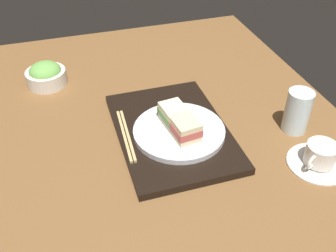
{
  "coord_description": "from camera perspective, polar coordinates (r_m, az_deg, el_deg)",
  "views": [
    {
      "loc": [
        75.16,
        -24.29,
        66.77
      ],
      "look_at": [
        0.51,
        -1.06,
        5.0
      ],
      "focal_mm": 42.05,
      "sensor_mm": 36.0,
      "label": 1
    }
  ],
  "objects": [
    {
      "name": "chopsticks_pair",
      "position": [
        1.02,
        -6.12,
        -1.31
      ],
      "size": [
        20.79,
        2.57,
        0.7
      ],
      "color": "tan",
      "rests_on": "serving_tray"
    },
    {
      "name": "sandwich_plate",
      "position": [
        1.02,
        1.61,
        -0.76
      ],
      "size": [
        23.78,
        23.78,
        1.47
      ],
      "primitive_type": "cylinder",
      "color": "silver",
      "rests_on": "serving_tray"
    },
    {
      "name": "sandwich_far",
      "position": [
        0.97,
        2.48,
        -0.34
      ],
      "size": [
        8.3,
        7.06,
        4.99
      ],
      "color": "beige",
      "rests_on": "sandwich_plate"
    },
    {
      "name": "serving_tray",
      "position": [
        1.04,
        0.57,
        -0.77
      ],
      "size": [
        40.54,
        28.12,
        2.04
      ],
      "primitive_type": "cube",
      "color": "black",
      "rests_on": "ground_plane"
    },
    {
      "name": "coffee_cup",
      "position": [
        1.02,
        21.13,
        -4.2
      ],
      "size": [
        14.98,
        14.98,
        5.99
      ],
      "color": "silver",
      "rests_on": "ground_plane"
    },
    {
      "name": "sandwich_near",
      "position": [
        1.02,
        0.84,
        1.65
      ],
      "size": [
        8.52,
        7.07,
        4.92
      ],
      "color": "beige",
      "rests_on": "sandwich_plate"
    },
    {
      "name": "salad_bowl",
      "position": [
        1.29,
        -17.28,
        7.09
      ],
      "size": [
        12.3,
        12.3,
        7.37
      ],
      "color": "silver",
      "rests_on": "ground_plane"
    },
    {
      "name": "ground_plane",
      "position": [
        1.04,
        0.48,
        -2.53
      ],
      "size": [
        140.0,
        100.0,
        3.0
      ],
      "primitive_type": "cube",
      "color": "brown"
    },
    {
      "name": "drinking_glass",
      "position": [
        1.09,
        18.25,
        2.04
      ],
      "size": [
        6.7,
        6.7,
        11.86
      ],
      "primitive_type": "cylinder",
      "color": "silver",
      "rests_on": "ground_plane"
    }
  ]
}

